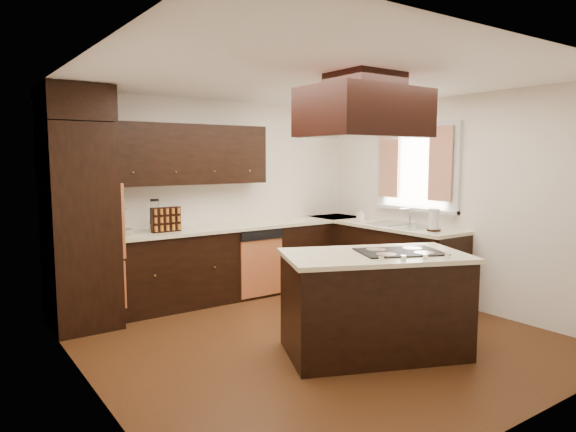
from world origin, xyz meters
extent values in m
cube|color=brown|center=(0.00, 0.00, -0.01)|extent=(4.20, 4.20, 0.02)
cube|color=white|center=(0.00, 0.00, 2.51)|extent=(4.20, 4.20, 0.02)
cube|color=white|center=(0.00, 2.11, 1.25)|extent=(4.20, 0.02, 2.50)
cube|color=white|center=(0.00, -2.11, 1.25)|extent=(4.20, 0.02, 2.50)
cube|color=white|center=(-2.11, 0.00, 1.25)|extent=(0.02, 4.20, 2.50)
cube|color=white|center=(2.11, 0.00, 1.25)|extent=(0.02, 4.20, 2.50)
cube|color=black|center=(-1.78, 1.71, 1.06)|extent=(0.65, 0.75, 2.12)
cube|color=#CE6E3D|center=(-1.43, 1.71, 1.12)|extent=(0.05, 0.62, 0.78)
cube|color=black|center=(0.03, 1.80, 0.44)|extent=(2.93, 0.60, 0.88)
cube|color=black|center=(1.80, 0.90, 0.44)|extent=(0.60, 2.40, 0.88)
cube|color=beige|center=(0.03, 1.79, 0.90)|extent=(2.93, 0.63, 0.04)
cube|color=beige|center=(1.79, 0.90, 0.90)|extent=(0.63, 2.40, 0.04)
cube|color=black|center=(-0.43, 1.93, 1.81)|extent=(2.00, 0.34, 0.72)
cube|color=#CE6E3D|center=(0.33, 1.50, 0.40)|extent=(0.60, 0.05, 0.72)
cube|color=silver|center=(2.07, 0.55, 1.65)|extent=(0.06, 1.32, 1.12)
cube|color=white|center=(2.10, 0.55, 1.65)|extent=(0.00, 1.20, 1.00)
cube|color=beige|center=(2.01, 0.13, 1.70)|extent=(0.02, 0.34, 0.90)
cube|color=beige|center=(2.01, 0.97, 1.70)|extent=(0.02, 0.34, 0.90)
cube|color=silver|center=(1.80, 0.55, 0.92)|extent=(0.52, 0.84, 0.01)
cube|color=black|center=(0.19, -0.62, 0.44)|extent=(1.77, 1.40, 0.88)
cube|color=beige|center=(0.19, -0.62, 0.90)|extent=(1.85, 1.48, 0.04)
cube|color=black|center=(0.41, -0.71, 0.93)|extent=(0.87, 0.74, 0.01)
cube|color=black|center=(0.10, -0.55, 2.16)|extent=(1.05, 0.72, 0.42)
cube|color=black|center=(0.10, -0.55, 2.44)|extent=(0.55, 0.50, 0.13)
cylinder|color=silver|center=(-0.93, 1.79, 0.97)|extent=(0.15, 0.15, 0.10)
cone|color=silver|center=(-0.93, 1.79, 1.15)|extent=(0.13, 0.13, 0.26)
cube|color=black|center=(-0.82, 1.74, 1.06)|extent=(0.35, 0.10, 0.29)
imported|color=silver|center=(-1.35, 1.75, 0.95)|extent=(0.29, 0.29, 0.07)
imported|color=silver|center=(1.70, 1.17, 1.01)|extent=(0.08, 0.09, 0.18)
cylinder|color=silver|center=(1.75, -0.01, 1.05)|extent=(0.15, 0.15, 0.26)
camera|label=1|loc=(-3.05, -3.86, 1.77)|focal=32.00mm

